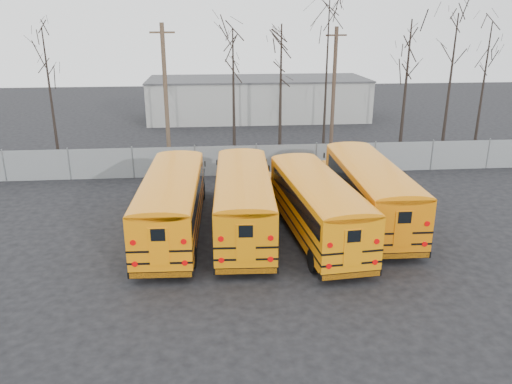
{
  "coord_description": "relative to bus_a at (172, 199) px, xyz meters",
  "views": [
    {
      "loc": [
        -2.94,
        -19.59,
        9.74
      ],
      "look_at": [
        -0.77,
        3.84,
        1.6
      ],
      "focal_mm": 35.0,
      "sensor_mm": 36.0,
      "label": 1
    }
  ],
  "objects": [
    {
      "name": "bus_d",
      "position": [
        9.72,
        0.84,
        0.04
      ],
      "size": [
        2.81,
        11.29,
        3.14
      ],
      "rotation": [
        0.0,
        0.0,
        -0.02
      ],
      "color": "black",
      "rests_on": "ground"
    },
    {
      "name": "fence",
      "position": [
        4.84,
        9.36,
        -0.81
      ],
      "size": [
        40.0,
        0.04,
        2.0
      ],
      "primitive_type": "cube",
      "color": "gray",
      "rests_on": "ground"
    },
    {
      "name": "tree_1",
      "position": [
        -8.92,
        13.21,
        2.85
      ],
      "size": [
        0.26,
        0.26,
        9.31
      ],
      "primitive_type": "cone",
      "color": "black",
      "rests_on": "ground"
    },
    {
      "name": "utility_pole_left",
      "position": [
        -1.16,
        13.39,
        3.11
      ],
      "size": [
        1.71,
        0.3,
        9.58
      ],
      "rotation": [
        0.0,
        0.0,
        0.02
      ],
      "color": "brown",
      "rests_on": "ground"
    },
    {
      "name": "bus_a",
      "position": [
        0.0,
        0.0,
        0.0
      ],
      "size": [
        2.95,
        11.11,
        3.08
      ],
      "rotation": [
        0.0,
        0.0,
        -0.04
      ],
      "color": "black",
      "rests_on": "ground"
    },
    {
      "name": "tree_2",
      "position": [
        3.56,
        12.83,
        2.81
      ],
      "size": [
        0.26,
        0.26,
        9.23
      ],
      "primitive_type": "cone",
      "color": "black",
      "rests_on": "ground"
    },
    {
      "name": "tree_7",
      "position": [
        23.13,
        15.33,
        3.0
      ],
      "size": [
        0.26,
        0.26,
        9.62
      ],
      "primitive_type": "cone",
      "color": "black",
      "rests_on": "ground"
    },
    {
      "name": "tree_5",
      "position": [
        15.82,
        12.62,
        3.09
      ],
      "size": [
        0.26,
        0.26,
        9.8
      ],
      "primitive_type": "cone",
      "color": "black",
      "rests_on": "ground"
    },
    {
      "name": "bus_b",
      "position": [
        3.35,
        0.03,
        0.01
      ],
      "size": [
        3.07,
        11.2,
        3.1
      ],
      "rotation": [
        0.0,
        0.0,
        -0.05
      ],
      "color": "black",
      "rests_on": "ground"
    },
    {
      "name": "bus_c",
      "position": [
        6.68,
        -0.81,
        -0.04
      ],
      "size": [
        3.44,
        10.96,
        3.02
      ],
      "rotation": [
        0.0,
        0.0,
        0.09
      ],
      "color": "black",
      "rests_on": "ground"
    },
    {
      "name": "utility_pole_right",
      "position": [
        11.33,
        15.5,
        2.96
      ],
      "size": [
        1.64,
        0.44,
        9.29
      ],
      "rotation": [
        0.0,
        0.0,
        0.19
      ],
      "color": "#473528",
      "rests_on": "ground"
    },
    {
      "name": "ground",
      "position": [
        4.84,
        -2.64,
        -1.81
      ],
      "size": [
        120.0,
        120.0,
        0.0
      ],
      "primitive_type": "plane",
      "color": "black",
      "rests_on": "ground"
    },
    {
      "name": "tree_4",
      "position": [
        10.64,
        15.18,
        3.86
      ],
      "size": [
        0.26,
        0.26,
        11.34
      ],
      "primitive_type": "cone",
      "color": "black",
      "rests_on": "ground"
    },
    {
      "name": "tree_6",
      "position": [
        19.15,
        12.77,
        3.29
      ],
      "size": [
        0.26,
        0.26,
        10.2
      ],
      "primitive_type": "cone",
      "color": "black",
      "rests_on": "ground"
    },
    {
      "name": "distant_building",
      "position": [
        6.84,
        29.36,
        0.19
      ],
      "size": [
        22.0,
        8.0,
        4.0
      ],
      "primitive_type": "cube",
      "color": "#9A9A96",
      "rests_on": "ground"
    },
    {
      "name": "tree_3",
      "position": [
        6.7,
        11.64,
        2.95
      ],
      "size": [
        0.26,
        0.26,
        9.51
      ],
      "primitive_type": "cone",
      "color": "black",
      "rests_on": "ground"
    }
  ]
}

